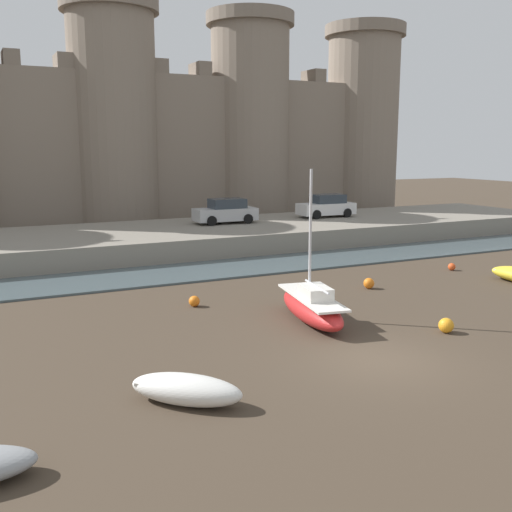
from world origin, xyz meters
The scene contains 12 objects.
ground_plane centered at (0.00, 0.00, 0.00)m, with size 160.00×160.00×0.00m, color #423528.
water_channel centered at (0.00, 14.32, 0.05)m, with size 80.00×4.50×0.10m, color #47565B.
quay_road centered at (0.00, 21.57, 0.65)m, with size 58.19×10.00×1.29m, color gray.
castle centered at (0.00, 33.19, 7.86)m, with size 53.49×7.29×20.08m.
rowboat_near_channel_right centered at (-6.19, -0.43, 0.39)m, with size 2.85×2.76×0.75m.
sailboat_near_channel_left centered at (0.28, 4.30, 0.57)m, with size 2.22×5.06×5.50m.
mooring_buoy_near_shore centered at (-2.84, 8.12, 0.22)m, with size 0.44×0.44×0.44m, color orange.
mooring_buoy_mid_mud centered at (5.26, 7.60, 0.24)m, with size 0.48×0.48×0.48m, color orange.
mooring_buoy_off_centre centered at (3.72, 1.15, 0.26)m, with size 0.52×0.52×0.52m, color orange.
mooring_buoy_near_channel centered at (11.52, 9.01, 0.19)m, with size 0.38×0.38×0.38m, color #E04C1E.
car_quay_east centered at (12.59, 22.66, 2.07)m, with size 4.13×1.93×1.62m.
car_quay_west centered at (4.65, 22.48, 2.07)m, with size 4.13×1.93×1.62m.
Camera 1 is at (-10.72, -13.68, 6.26)m, focal length 42.00 mm.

